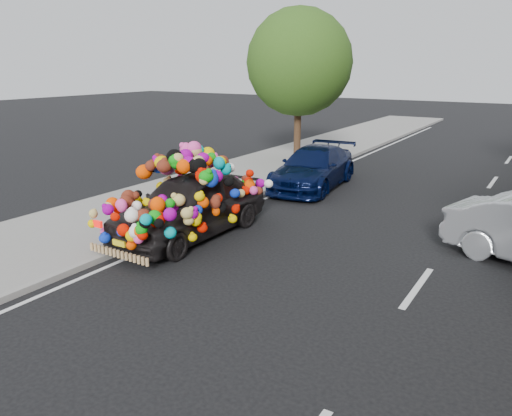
{
  "coord_description": "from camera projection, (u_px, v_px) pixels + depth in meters",
  "views": [
    {
      "loc": [
        5.5,
        -8.7,
        3.95
      ],
      "look_at": [
        -0.23,
        0.54,
        0.81
      ],
      "focal_mm": 35.0,
      "sensor_mm": 36.0,
      "label": 1
    }
  ],
  "objects": [
    {
      "name": "ground",
      "position": [
        252.0,
        251.0,
        10.99
      ],
      "size": [
        100.0,
        100.0,
        0.0
      ],
      "primitive_type": "plane",
      "color": "black",
      "rests_on": "ground"
    },
    {
      "name": "plush_art_car",
      "position": [
        190.0,
        190.0,
        11.69
      ],
      "size": [
        2.2,
        4.65,
        2.16
      ],
      "rotation": [
        0.0,
        0.0,
        -0.01
      ],
      "color": "black",
      "rests_on": "ground"
    },
    {
      "name": "navy_sedan",
      "position": [
        314.0,
        168.0,
        16.47
      ],
      "size": [
        2.27,
        4.7,
        1.32
      ],
      "primitive_type": "imported",
      "rotation": [
        0.0,
        0.0,
        0.1
      ],
      "color": "black",
      "rests_on": "ground"
    },
    {
      "name": "tree_near_sidewalk",
      "position": [
        299.0,
        62.0,
        19.55
      ],
      "size": [
        4.2,
        4.2,
        6.13
      ],
      "color": "#332114",
      "rests_on": "ground"
    },
    {
      "name": "kerb",
      "position": [
        171.0,
        230.0,
        12.16
      ],
      "size": [
        0.15,
        60.0,
        0.13
      ],
      "primitive_type": "cube",
      "color": "gray",
      "rests_on": "ground"
    },
    {
      "name": "lane_markings",
      "position": [
        417.0,
        287.0,
        9.16
      ],
      "size": [
        6.0,
        50.0,
        0.01
      ],
      "primitive_type": null,
      "color": "silver",
      "rests_on": "ground"
    },
    {
      "name": "sidewalk",
      "position": [
        114.0,
        218.0,
        13.15
      ],
      "size": [
        4.0,
        60.0,
        0.12
      ],
      "primitive_type": "cube",
      "color": "gray",
      "rests_on": "ground"
    }
  ]
}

